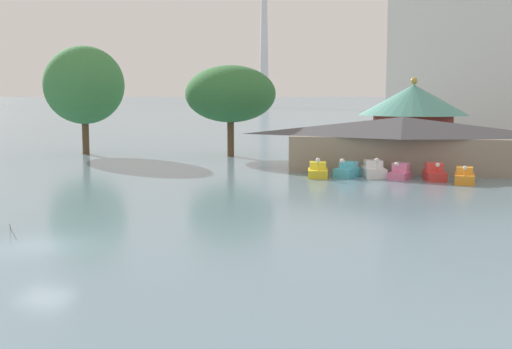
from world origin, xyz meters
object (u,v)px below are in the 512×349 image
object	(u,v)px
pedal_boat_yellow	(318,171)
pedal_boat_pink	(400,173)
pedal_boat_white	(374,170)
pedal_boat_cyan	(347,171)
shoreline_tree_tall_left	(84,85)
shoreline_tree_mid	(230,94)
pedal_boat_red	(434,173)
green_roof_pavilion	(413,117)
pedal_boat_orange	(464,177)
boathouse	(402,143)
background_building_block	(494,57)

from	to	relation	value
pedal_boat_yellow	pedal_boat_pink	size ratio (longest dim) A/B	1.26
pedal_boat_white	pedal_boat_cyan	bearing A→B (deg)	-88.02
shoreline_tree_tall_left	shoreline_tree_mid	size ratio (longest dim) A/B	1.23
pedal_boat_cyan	shoreline_tree_mid	distance (m)	21.34
pedal_boat_yellow	pedal_boat_red	bearing A→B (deg)	82.18
pedal_boat_pink	green_roof_pavilion	xyz separation A→B (m)	(0.69, 14.02, 3.94)
green_roof_pavilion	shoreline_tree_mid	world-z (taller)	shoreline_tree_mid
pedal_boat_cyan	pedal_boat_orange	xyz separation A→B (m)	(9.11, -1.63, -0.02)
pedal_boat_pink	boathouse	xyz separation A→B (m)	(-0.02, 4.91, 2.02)
green_roof_pavilion	shoreline_tree_mid	distance (m)	19.32
pedal_boat_yellow	background_building_block	distance (m)	72.05
pedal_boat_white	green_roof_pavilion	bearing A→B (deg)	153.77
green_roof_pavilion	pedal_boat_white	bearing A→B (deg)	-102.02
pedal_boat_white	green_roof_pavilion	size ratio (longest dim) A/B	0.31
green_roof_pavilion	pedal_boat_red	bearing A→B (deg)	-82.03
pedal_boat_red	pedal_boat_orange	distance (m)	2.57
boathouse	background_building_block	size ratio (longest dim) A/B	0.57
pedal_boat_cyan	background_building_block	distance (m)	70.90
pedal_boat_pink	pedal_boat_orange	distance (m)	5.08
shoreline_tree_mid	pedal_boat_cyan	bearing A→B (deg)	-45.79
pedal_boat_pink	green_roof_pavilion	world-z (taller)	green_roof_pavilion
pedal_boat_red	background_building_block	size ratio (longest dim) A/B	0.08
pedal_boat_cyan	pedal_boat_white	size ratio (longest dim) A/B	0.81
pedal_boat_white	shoreline_tree_tall_left	world-z (taller)	shoreline_tree_tall_left
pedal_boat_white	shoreline_tree_mid	distance (m)	22.41
pedal_boat_white	shoreline_tree_mid	size ratio (longest dim) A/B	0.34
pedal_boat_yellow	pedal_boat_white	distance (m)	4.62
pedal_boat_cyan	pedal_boat_pink	size ratio (longest dim) A/B	1.07
pedal_boat_cyan	green_roof_pavilion	xyz separation A→B (m)	(4.93, 13.85, 3.92)
shoreline_tree_tall_left	shoreline_tree_mid	distance (m)	16.63
pedal_boat_white	boathouse	bearing A→B (deg)	138.76
pedal_boat_pink	shoreline_tree_mid	distance (m)	24.49
pedal_boat_cyan	shoreline_tree_mid	bearing A→B (deg)	-117.53
pedal_boat_orange	pedal_boat_red	bearing A→B (deg)	-118.79
green_roof_pavilion	background_building_block	bearing A→B (deg)	76.97
pedal_boat_red	pedal_boat_white	bearing A→B (deg)	-110.50
pedal_boat_pink	green_roof_pavilion	distance (m)	14.58
background_building_block	pedal_boat_pink	bearing A→B (deg)	-100.97
pedal_boat_white	pedal_boat_pink	size ratio (longest dim) A/B	1.32
shoreline_tree_tall_left	green_roof_pavilion	bearing A→B (deg)	1.03
pedal_boat_yellow	shoreline_tree_tall_left	world-z (taller)	shoreline_tree_tall_left
pedal_boat_yellow	background_building_block	world-z (taller)	background_building_block
pedal_boat_pink	background_building_block	size ratio (longest dim) A/B	0.07
pedal_boat_yellow	pedal_boat_white	bearing A→B (deg)	95.35
pedal_boat_cyan	pedal_boat_red	bearing A→B (deg)	105.74
boathouse	shoreline_tree_tall_left	size ratio (longest dim) A/B	1.71
background_building_block	shoreline_tree_mid	bearing A→B (deg)	-120.83
pedal_boat_yellow	pedal_boat_orange	distance (m)	11.51
pedal_boat_yellow	shoreline_tree_mid	size ratio (longest dim) A/B	0.32
pedal_boat_pink	pedal_boat_orange	xyz separation A→B (m)	(4.87, -1.47, 0.00)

